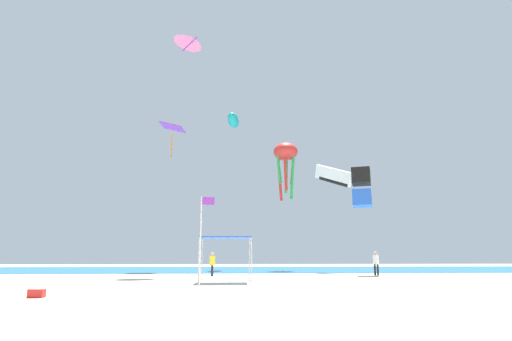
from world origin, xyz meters
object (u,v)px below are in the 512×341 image
Objects in this scene: kite_diamond_purple at (172,129)px; kite_inflatable_teal at (233,120)px; person_near_tent at (376,261)px; kite_octopus_red at (286,155)px; canopy_tent at (226,240)px; person_leftmost at (212,262)px; kite_delta_pink at (188,41)px; banner_flag at (202,235)px; kite_parafoil_white at (333,176)px; kite_box_black at (362,187)px; cooler_box at (37,293)px.

kite_diamond_purple is 0.78× the size of kite_inflatable_teal.
kite_octopus_red reaches higher than person_near_tent.
person_leftmost is (-1.13, 7.88, -1.43)m from canopy_tent.
kite_delta_pink is (2.12, -6.41, 6.66)m from kite_diamond_purple.
person_near_tent is at bearing 49.27° from banner_flag.
kite_parafoil_white is at bearing -92.26° from kite_delta_pink.
kite_box_black is 0.81× the size of kite_parafoil_white.
canopy_tent is 22.18m from kite_diamond_purple.
person_near_tent is 24.36m from kite_diamond_purple.
person_near_tent is 0.29× the size of kite_octopus_red.
banner_flag is at bearing 1.84° from person_leftmost.
kite_parafoil_white reaches higher than person_near_tent.
cooler_box is at bearing 12.12° from person_near_tent.
kite_parafoil_white is (-1.31, 4.58, 1.89)m from kite_box_black.
kite_inflatable_teal is (-11.06, 13.57, 10.39)m from kite_box_black.
person_near_tent is 25.45m from cooler_box.
kite_diamond_purple is 8.99m from kite_inflatable_teal.
kite_inflatable_teal is at bearing -80.22° from person_near_tent.
cooler_box is at bearing -18.92° from person_leftmost.
kite_parafoil_white is 18.90m from kite_delta_pink.
person_near_tent is 13.20m from person_leftmost.
kite_inflatable_teal is (0.38, 22.96, 15.19)m from canopy_tent.
banner_flag is 1.25× the size of kite_delta_pink.
canopy_tent is 0.72× the size of kite_parafoil_white.
kite_diamond_purple is at bearing 4.35° from kite_delta_pink.
kite_delta_pink reaches higher than canopy_tent.
person_leftmost is (-13.18, -0.71, -0.06)m from person_near_tent.
kite_box_black is at bearing 98.00° from person_leftmost.
canopy_tent is 5.25× the size of cooler_box.
banner_flag is (-13.01, -15.11, 1.35)m from person_near_tent.
cooler_box is at bearing -134.87° from kite_octopus_red.
kite_octopus_red reaches higher than person_leftmost.
kite_box_black is at bearing -134.62° from kite_inflatable_teal.
kite_octopus_red is at bearing -112.95° from kite_inflatable_teal.
kite_octopus_red is (7.42, 11.78, 11.60)m from person_leftmost.
person_near_tent is 3.31× the size of cooler_box.
kite_box_black is (-0.61, 0.80, 6.18)m from person_near_tent.
kite_box_black is (17.54, -8.05, -7.47)m from kite_diamond_purple.
kite_octopus_red is at bearing 148.98° from person_leftmost.
kite_box_black reaches higher than person_near_tent.
kite_delta_pink is (-3.97, 11.03, 18.93)m from canopy_tent.
person_near_tent is 6.26m from kite_box_black.
kite_delta_pink is at bearing 166.15° from kite_inflatable_teal.
kite_box_black reaches higher than banner_flag.
kite_parafoil_white is at bearing -99.70° from person_near_tent.
kite_octopus_red is at bearing -73.95° from kite_diamond_purple.
person_near_tent is 0.56× the size of kite_box_black.
kite_delta_pink reaches higher than person_leftmost.
canopy_tent is at bearing 6.19° from person_near_tent.
banner_flag is 20.75m from kite_box_black.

